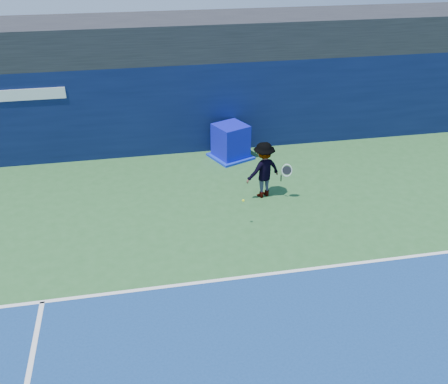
# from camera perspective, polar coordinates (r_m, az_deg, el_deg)

# --- Properties ---
(ground) EXTENTS (80.00, 80.00, 0.00)m
(ground) POSITION_cam_1_polar(r_m,az_deg,el_deg) (9.42, 10.95, -20.28)
(ground) COLOR #2A5F2C
(ground) RESTS_ON ground
(baseline) EXTENTS (24.00, 0.10, 0.01)m
(baseline) POSITION_cam_1_polar(r_m,az_deg,el_deg) (11.45, 5.62, -9.25)
(baseline) COLOR white
(baseline) RESTS_ON ground
(stadium_band) EXTENTS (36.00, 3.00, 1.20)m
(stadium_band) POSITION_cam_1_polar(r_m,az_deg,el_deg) (17.67, -1.74, 17.49)
(stadium_band) COLOR black
(stadium_band) RESTS_ON back_wall_assembly
(back_wall_assembly) EXTENTS (36.00, 1.03, 3.00)m
(back_wall_assembly) POSITION_cam_1_polar(r_m,az_deg,el_deg) (17.26, -1.09, 10.01)
(back_wall_assembly) COLOR #0A143B
(back_wall_assembly) RESTS_ON ground
(equipment_cart) EXTENTS (1.58, 1.58, 1.15)m
(equipment_cart) POSITION_cam_1_polar(r_m,az_deg,el_deg) (16.60, 0.76, 5.64)
(equipment_cart) COLOR #0D0EB6
(equipment_cart) RESTS_ON ground
(tennis_player) EXTENTS (1.35, 0.94, 1.65)m
(tennis_player) POSITION_cam_1_polar(r_m,az_deg,el_deg) (14.12, 4.54, 2.54)
(tennis_player) COLOR white
(tennis_player) RESTS_ON ground
(tennis_ball) EXTENTS (0.07, 0.07, 0.07)m
(tennis_ball) POSITION_cam_1_polar(r_m,az_deg,el_deg) (12.74, 2.22, -0.97)
(tennis_ball) COLOR #D0E018
(tennis_ball) RESTS_ON ground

